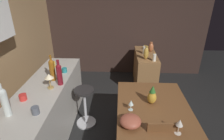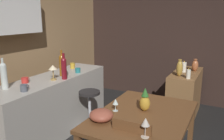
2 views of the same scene
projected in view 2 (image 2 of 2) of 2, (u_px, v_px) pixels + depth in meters
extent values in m
cube|color=#9E7A51|center=(4.00, 49.00, 3.50)|extent=(5.20, 0.10, 2.60)
cube|color=#33231E|center=(164.00, 39.00, 4.87)|extent=(0.10, 4.40, 2.60)
cube|color=brown|center=(143.00, 116.00, 2.52)|extent=(1.35, 0.96, 0.04)
cube|color=brown|center=(129.00, 117.00, 3.34)|extent=(0.06, 0.06, 0.70)
cube|color=brown|center=(191.00, 131.00, 2.95)|extent=(0.06, 0.06, 0.70)
cube|color=#B2ADA3|center=(52.00, 106.00, 3.49)|extent=(2.10, 0.60, 0.90)
cube|color=olive|center=(185.00, 94.00, 4.13)|extent=(1.10, 0.44, 0.82)
cube|color=brown|center=(131.00, 140.00, 2.15)|extent=(0.05, 0.38, 0.39)
cylinder|color=#262323|center=(89.00, 93.00, 3.42)|extent=(0.32, 0.32, 0.04)
cylinder|color=silver|center=(90.00, 113.00, 3.50)|extent=(0.04, 0.04, 0.65)
cylinder|color=silver|center=(90.00, 132.00, 3.57)|extent=(0.34, 0.34, 0.03)
cylinder|color=silver|center=(115.00, 111.00, 2.60)|extent=(0.06, 0.06, 0.00)
cylinder|color=silver|center=(115.00, 107.00, 2.59)|extent=(0.01, 0.01, 0.08)
cone|color=silver|center=(115.00, 102.00, 2.57)|extent=(0.07, 0.07, 0.07)
cylinder|color=silver|center=(145.00, 137.00, 2.04)|extent=(0.08, 0.08, 0.00)
cylinder|color=silver|center=(145.00, 131.00, 2.03)|extent=(0.01, 0.01, 0.11)
cone|color=silver|center=(146.00, 122.00, 2.01)|extent=(0.08, 0.08, 0.07)
ellipsoid|color=gold|center=(145.00, 103.00, 2.59)|extent=(0.12, 0.12, 0.17)
cone|color=#2D6B28|center=(145.00, 92.00, 2.56)|extent=(0.08, 0.08, 0.10)
ellipsoid|color=#9E4C38|center=(101.00, 115.00, 2.35)|extent=(0.25, 0.25, 0.12)
cylinder|color=#8C5114|center=(62.00, 67.00, 3.46)|extent=(0.08, 0.08, 0.28)
sphere|color=#8C5114|center=(62.00, 58.00, 3.43)|extent=(0.08, 0.08, 0.08)
cylinder|color=#8C5114|center=(61.00, 53.00, 3.41)|extent=(0.03, 0.03, 0.09)
cylinder|color=maroon|center=(64.00, 70.00, 3.28)|extent=(0.08, 0.08, 0.27)
sphere|color=maroon|center=(64.00, 60.00, 3.25)|extent=(0.08, 0.08, 0.08)
cylinder|color=maroon|center=(63.00, 56.00, 3.23)|extent=(0.04, 0.04, 0.08)
cylinder|color=silver|center=(4.00, 77.00, 2.84)|extent=(0.08, 0.08, 0.29)
sphere|color=silver|center=(3.00, 66.00, 2.81)|extent=(0.08, 0.08, 0.08)
cylinder|color=silver|center=(2.00, 61.00, 2.79)|extent=(0.03, 0.03, 0.08)
cylinder|color=gold|center=(72.00, 66.00, 3.96)|extent=(0.08, 0.08, 0.10)
torus|color=gold|center=(74.00, 65.00, 4.00)|extent=(0.05, 0.01, 0.05)
cylinder|color=#515660|center=(24.00, 88.00, 2.76)|extent=(0.09, 0.09, 0.09)
torus|color=#515660|center=(27.00, 86.00, 2.81)|extent=(0.05, 0.01, 0.05)
cylinder|color=red|center=(25.00, 80.00, 3.11)|extent=(0.09, 0.09, 0.08)
torus|color=red|center=(28.00, 79.00, 3.16)|extent=(0.05, 0.01, 0.05)
cylinder|color=teal|center=(78.00, 70.00, 3.67)|extent=(0.08, 0.08, 0.08)
torus|color=teal|center=(80.00, 69.00, 3.71)|extent=(0.05, 0.01, 0.05)
cylinder|color=#A58447|center=(54.00, 79.00, 3.26)|extent=(0.08, 0.08, 0.02)
cylinder|color=#A58447|center=(53.00, 74.00, 3.24)|extent=(0.02, 0.02, 0.14)
cone|color=beige|center=(53.00, 67.00, 3.22)|extent=(0.12, 0.12, 0.06)
cylinder|color=white|center=(188.00, 74.00, 3.61)|extent=(0.07, 0.07, 0.15)
ellipsoid|color=yellow|center=(189.00, 69.00, 3.59)|extent=(0.01, 0.01, 0.03)
cylinder|color=white|center=(184.00, 67.00, 4.03)|extent=(0.08, 0.08, 0.18)
ellipsoid|color=yellow|center=(184.00, 62.00, 4.01)|extent=(0.01, 0.01, 0.03)
ellipsoid|color=#B78C38|center=(180.00, 68.00, 3.74)|extent=(0.10, 0.10, 0.26)
cylinder|color=#B78C38|center=(180.00, 60.00, 3.71)|extent=(0.06, 0.06, 0.02)
ellipsoid|color=#B26038|center=(195.00, 66.00, 4.09)|extent=(0.11, 0.11, 0.20)
cylinder|color=#B26038|center=(196.00, 60.00, 4.06)|extent=(0.06, 0.06, 0.02)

